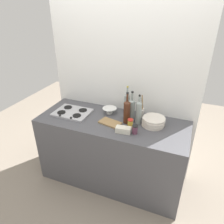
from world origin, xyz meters
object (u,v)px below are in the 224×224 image
Objects in this scene: stovetop_hob at (72,112)px; cutting_board at (110,123)px; wine_bottle_leftmost at (139,112)px; utensil_crock at (140,112)px; mixing_bowl at (110,110)px; condiment_jar_front at (135,129)px; plate_stack at (153,121)px; wine_bottle_rightmost at (127,103)px; wine_bottle_mid_left at (127,111)px; condiment_jar_rear at (130,123)px; butter_dish at (123,130)px; wine_bottle_mid_right at (132,109)px.

stovetop_hob is 0.55m from cutting_board.
wine_bottle_leftmost reaches higher than utensil_crock.
mixing_bowl is 0.54m from condiment_jar_front.
wine_bottle_rightmost is (-0.38, 0.18, 0.09)m from plate_stack.
wine_bottle_mid_left reaches higher than mixing_bowl.
condiment_jar_rear is at bearing -65.46° from wine_bottle_rightmost.
utensil_crock is at bearing 9.53° from mixing_bowl.
wine_bottle_rightmost reaches higher than butter_dish.
condiment_jar_rear is at bearing 72.10° from butter_dish.
condiment_jar_rear is 0.24m from cutting_board.
condiment_jar_rear is (-0.05, -0.13, -0.09)m from wine_bottle_leftmost.
condiment_jar_front is (0.43, -0.33, 0.01)m from mixing_bowl.
stovetop_hob is 1.67× the size of plate_stack.
wine_bottle_leftmost is 0.28m from wine_bottle_rightmost.
utensil_crock is at bearing 96.95° from condiment_jar_front.
utensil_crock is (0.07, 0.42, 0.02)m from butter_dish.
utensil_crock is at bearing 62.90° from wine_bottle_mid_left.
wine_bottle_rightmost is (-0.08, 0.24, -0.01)m from wine_bottle_mid_left.
wine_bottle_rightmost is at bearing 114.54° from condiment_jar_rear.
condiment_jar_front is (0.03, -0.23, -0.09)m from wine_bottle_leftmost.
wine_bottle_rightmost is 0.20m from utensil_crock.
condiment_jar_front is at bearing -61.41° from wine_bottle_rightmost.
butter_dish is at bearing -107.90° from condiment_jar_rear.
wine_bottle_mid_right is 2.22× the size of butter_dish.
cutting_board is at bearing -151.48° from wine_bottle_mid_left.
wine_bottle_leftmost reaches higher than condiment_jar_front.
wine_bottle_rightmost is 0.37m from condiment_jar_rear.
mixing_bowl is at bearing 130.91° from butter_dish.
wine_bottle_rightmost is 1.25× the size of utensil_crock.
utensil_crock is (-0.02, 0.16, -0.09)m from wine_bottle_leftmost.
wine_bottle_mid_left is at bearing -169.54° from plate_stack.
wine_bottle_mid_left is 3.83× the size of condiment_jar_front.
utensil_crock is at bearing 97.18° from wine_bottle_leftmost.
wine_bottle_mid_left is at bearing -111.39° from wine_bottle_mid_right.
wine_bottle_rightmost is at bearing 118.59° from condiment_jar_front.
plate_stack is 0.74× the size of wine_bottle_rightmost.
plate_stack is at bearing 58.21° from condiment_jar_front.
wine_bottle_leftmost is at bearing 5.70° from stovetop_hob.
condiment_jar_front is (0.86, -0.15, 0.04)m from stovetop_hob.
utensil_crock reaches higher than cutting_board.
plate_stack is 1.60× the size of butter_dish.
mixing_bowl is at bearing 142.50° from condiment_jar_front.
wine_bottle_mid_right is 1.28× the size of utensil_crock.
condiment_jar_rear is at bearing -96.43° from utensil_crock.
cutting_board is at bearing -65.28° from mixing_bowl.
plate_stack is at bearing 44.69° from butter_dish.
mixing_bowl is (0.44, 0.18, 0.02)m from stovetop_hob.
wine_bottle_mid_left reaches higher than condiment_jar_rear.
mixing_bowl is 0.26m from cutting_board.
mixing_bowl is (-0.27, 0.14, -0.11)m from wine_bottle_mid_left.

